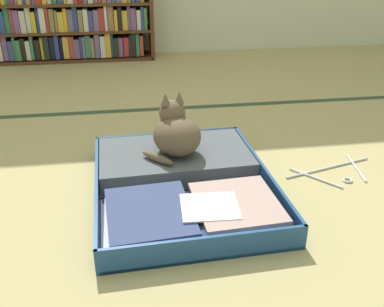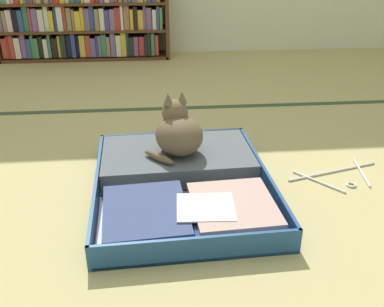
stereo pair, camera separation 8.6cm
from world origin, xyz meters
name	(u,v)px [view 2 (the right image)]	position (x,y,z in m)	size (l,w,h in m)	color
ground_plane	(168,200)	(0.00, 0.00, 0.00)	(10.00, 10.00, 0.00)	tan
tatami_border	(161,109)	(0.00, 0.99, 0.00)	(4.80, 0.05, 0.00)	#324931
bookshelf	(82,17)	(-0.59, 2.25, 0.33)	(1.37, 0.26, 0.68)	#52311B
open_suitcase	(181,180)	(0.06, 0.07, 0.04)	(0.69, 0.84, 0.09)	navy
black_cat	(178,132)	(0.05, 0.22, 0.18)	(0.28, 0.26, 0.25)	brown
clothes_hanger	(339,176)	(0.72, 0.11, 0.01)	(0.42, 0.27, 0.01)	silver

